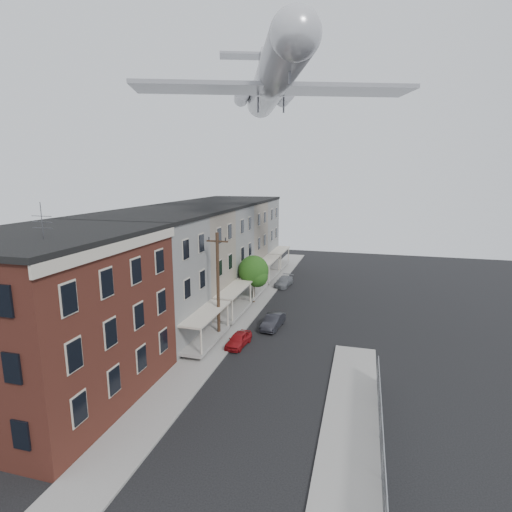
{
  "coord_description": "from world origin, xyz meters",
  "views": [
    {
      "loc": [
        5.67,
        -11.43,
        13.46
      ],
      "look_at": [
        0.07,
        9.04,
        9.16
      ],
      "focal_mm": 28.0,
      "sensor_mm": 36.0,
      "label": 1
    }
  ],
  "objects": [
    {
      "name": "airplane",
      "position": [
        -2.81,
        24.63,
        21.47
      ],
      "size": [
        22.98,
        26.31,
        7.66
      ],
      "color": "#BABABF",
      "rests_on": "ground"
    },
    {
      "name": "corner_building",
      "position": [
        -12.0,
        7.0,
        5.16
      ],
      "size": [
        10.31,
        12.3,
        12.15
      ],
      "color": "black",
      "rests_on": "ground"
    },
    {
      "name": "row_house_e",
      "position": [
        -11.96,
        44.5,
        5.13
      ],
      "size": [
        11.98,
        7.0,
        10.3
      ],
      "color": "#5F5F5D",
      "rests_on": "ground"
    },
    {
      "name": "car_mid",
      "position": [
        -1.8,
        21.61,
        0.61
      ],
      "size": [
        1.64,
        3.82,
        1.23
      ],
      "primitive_type": "imported",
      "rotation": [
        0.0,
        0.0,
        -0.09
      ],
      "color": "black",
      "rests_on": "ground"
    },
    {
      "name": "row_house_b",
      "position": [
        -11.96,
        23.5,
        5.13
      ],
      "size": [
        11.98,
        7.0,
        10.3
      ],
      "color": "gray",
      "rests_on": "ground"
    },
    {
      "name": "row_house_d",
      "position": [
        -11.96,
        37.5,
        5.13
      ],
      "size": [
        11.98,
        7.0,
        10.3
      ],
      "color": "gray",
      "rests_on": "ground"
    },
    {
      "name": "utility_pole",
      "position": [
        -5.6,
        18.0,
        4.67
      ],
      "size": [
        1.8,
        0.26,
        9.0
      ],
      "color": "black",
      "rests_on": "ground"
    },
    {
      "name": "row_house_c",
      "position": [
        -11.96,
        30.5,
        5.13
      ],
      "size": [
        11.98,
        7.0,
        10.3
      ],
      "color": "#5F5F5D",
      "rests_on": "ground"
    },
    {
      "name": "car_near",
      "position": [
        -3.6,
        17.11,
        0.55
      ],
      "size": [
        1.64,
        3.34,
        1.1
      ],
      "primitive_type": "imported",
      "rotation": [
        0.0,
        0.0,
        -0.11
      ],
      "color": "maroon",
      "rests_on": "ground"
    },
    {
      "name": "chainlink_fence",
      "position": [
        7.0,
        5.0,
        1.0
      ],
      "size": [
        0.06,
        18.06,
        1.9
      ],
      "color": "gray",
      "rests_on": "ground"
    },
    {
      "name": "car_far",
      "position": [
        -3.6,
        35.44,
        0.58
      ],
      "size": [
        2.04,
        4.16,
        1.16
      ],
      "primitive_type": "imported",
      "rotation": [
        0.0,
        0.0,
        -0.1
      ],
      "color": "slate",
      "rests_on": "ground"
    },
    {
      "name": "curb_left",
      "position": [
        -4.05,
        24.0,
        0.07
      ],
      "size": [
        0.15,
        62.0,
        0.14
      ],
      "primitive_type": "cube",
      "color": "gray",
      "rests_on": "ground"
    },
    {
      "name": "row_house_a",
      "position": [
        -11.96,
        16.5,
        5.13
      ],
      "size": [
        11.98,
        7.0,
        10.3
      ],
      "color": "#5F5F5D",
      "rests_on": "ground"
    },
    {
      "name": "sidewalk_right",
      "position": [
        5.5,
        6.0,
        0.06
      ],
      "size": [
        3.0,
        26.0,
        0.12
      ],
      "primitive_type": "cube",
      "color": "gray",
      "rests_on": "ground"
    },
    {
      "name": "curb_right",
      "position": [
        4.05,
        6.0,
        0.07
      ],
      "size": [
        0.15,
        26.0,
        0.14
      ],
      "primitive_type": "cube",
      "color": "gray",
      "rests_on": "ground"
    },
    {
      "name": "sidewalk_left",
      "position": [
        -5.5,
        24.0,
        0.06
      ],
      "size": [
        3.0,
        62.0,
        0.12
      ],
      "primitive_type": "cube",
      "color": "gray",
      "rests_on": "ground"
    },
    {
      "name": "street_tree",
      "position": [
        -5.27,
        27.92,
        3.45
      ],
      "size": [
        3.22,
        3.2,
        5.2
      ],
      "color": "black",
      "rests_on": "ground"
    }
  ]
}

